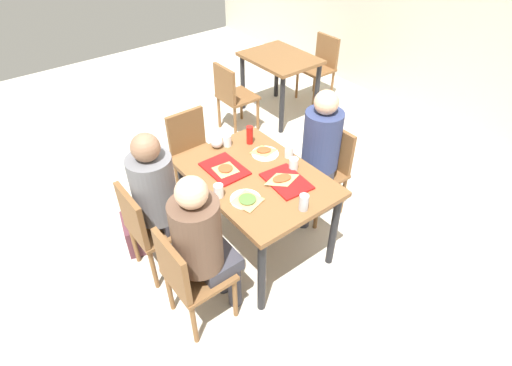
{
  "coord_description": "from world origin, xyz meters",
  "views": [
    {
      "loc": [
        1.93,
        -1.51,
        2.67
      ],
      "look_at": [
        0.0,
        0.0,
        0.69
      ],
      "focal_mm": 28.56,
      "sensor_mm": 36.0,
      "label": 1
    }
  ],
  "objects_px": {
    "pizza_slice_b": "(282,179)",
    "background_chair_near": "(232,94)",
    "tray_red_near": "(225,169)",
    "soda_can": "(304,202)",
    "tray_red_far": "(286,181)",
    "paper_plate_near_edge": "(245,199)",
    "plastic_cup_a": "(289,152)",
    "chair_near_left": "(148,225)",
    "plastic_cup_c": "(227,140)",
    "chair_far_side": "(327,165)",
    "person_far_side": "(318,148)",
    "background_table": "(280,67)",
    "background_chair_far": "(321,63)",
    "person_in_brown_jacket": "(203,240)",
    "pizza_slice_a": "(225,169)",
    "pizza_slice_c": "(264,150)",
    "chair_near_right": "(188,275)",
    "condiment_bottle": "(250,135)",
    "foil_bundle": "(217,142)",
    "main_table": "(256,185)",
    "chair_left_end": "(193,149)",
    "plastic_cup_d": "(294,164)",
    "person_in_red": "(160,193)",
    "handbag": "(134,233)",
    "paper_plate_center": "(265,154)",
    "pizza_slice_d": "(247,200)"
  },
  "relations": [
    {
      "from": "background_chair_far",
      "to": "plastic_cup_d",
      "type": "bearing_deg",
      "value": -50.09
    },
    {
      "from": "paper_plate_center",
      "to": "condiment_bottle",
      "type": "distance_m",
      "value": 0.22
    },
    {
      "from": "plastic_cup_a",
      "to": "chair_far_side",
      "type": "bearing_deg",
      "value": 86.23
    },
    {
      "from": "main_table",
      "to": "plastic_cup_a",
      "type": "xyz_separation_m",
      "value": [
        -0.03,
        0.36,
        0.15
      ]
    },
    {
      "from": "pizza_slice_b",
      "to": "soda_can",
      "type": "height_order",
      "value": "soda_can"
    },
    {
      "from": "background_chair_far",
      "to": "paper_plate_near_edge",
      "type": "bearing_deg",
      "value": -55.06
    },
    {
      "from": "paper_plate_near_edge",
      "to": "plastic_cup_a",
      "type": "relative_size",
      "value": 2.2
    },
    {
      "from": "tray_red_near",
      "to": "handbag",
      "type": "height_order",
      "value": "tray_red_near"
    },
    {
      "from": "chair_near_left",
      "to": "paper_plate_near_edge",
      "type": "relative_size",
      "value": 3.84
    },
    {
      "from": "plastic_cup_a",
      "to": "background_table",
      "type": "height_order",
      "value": "plastic_cup_a"
    },
    {
      "from": "person_in_brown_jacket",
      "to": "pizza_slice_a",
      "type": "xyz_separation_m",
      "value": [
        -0.48,
        0.51,
        0.05
      ]
    },
    {
      "from": "chair_far_side",
      "to": "person_far_side",
      "type": "height_order",
      "value": "person_far_side"
    },
    {
      "from": "person_in_brown_jacket",
      "to": "pizza_slice_c",
      "type": "height_order",
      "value": "person_in_brown_jacket"
    },
    {
      "from": "chair_near_left",
      "to": "pizza_slice_b",
      "type": "bearing_deg",
      "value": 62.59
    },
    {
      "from": "tray_red_near",
      "to": "soda_can",
      "type": "bearing_deg",
      "value": 13.47
    },
    {
      "from": "tray_red_far",
      "to": "plastic_cup_a",
      "type": "distance_m",
      "value": 0.33
    },
    {
      "from": "chair_near_right",
      "to": "person_in_brown_jacket",
      "type": "height_order",
      "value": "person_in_brown_jacket"
    },
    {
      "from": "tray_red_near",
      "to": "plastic_cup_d",
      "type": "distance_m",
      "value": 0.54
    },
    {
      "from": "tray_red_far",
      "to": "paper_plate_near_edge",
      "type": "height_order",
      "value": "tray_red_far"
    },
    {
      "from": "pizza_slice_b",
      "to": "background_table",
      "type": "height_order",
      "value": "pizza_slice_b"
    },
    {
      "from": "chair_near_right",
      "to": "foil_bundle",
      "type": "height_order",
      "value": "foil_bundle"
    },
    {
      "from": "paper_plate_near_edge",
      "to": "pizza_slice_d",
      "type": "relative_size",
      "value": 0.89
    },
    {
      "from": "soda_can",
      "to": "background_chair_far",
      "type": "relative_size",
      "value": 0.14
    },
    {
      "from": "person_in_red",
      "to": "pizza_slice_a",
      "type": "distance_m",
      "value": 0.53
    },
    {
      "from": "plastic_cup_a",
      "to": "background_chair_far",
      "type": "bearing_deg",
      "value": 128.64
    },
    {
      "from": "pizza_slice_b",
      "to": "plastic_cup_d",
      "type": "height_order",
      "value": "plastic_cup_d"
    },
    {
      "from": "chair_far_side",
      "to": "plastic_cup_a",
      "type": "distance_m",
      "value": 0.55
    },
    {
      "from": "chair_near_left",
      "to": "plastic_cup_c",
      "type": "relative_size",
      "value": 8.46
    },
    {
      "from": "paper_plate_near_edge",
      "to": "background_chair_far",
      "type": "xyz_separation_m",
      "value": [
        -1.86,
        2.66,
        -0.28
      ]
    },
    {
      "from": "paper_plate_near_edge",
      "to": "background_table",
      "type": "xyz_separation_m",
      "value": [
        -1.86,
        1.92,
        -0.14
      ]
    },
    {
      "from": "person_in_brown_jacket",
      "to": "handbag",
      "type": "distance_m",
      "value": 1.13
    },
    {
      "from": "pizza_slice_c",
      "to": "background_table",
      "type": "distance_m",
      "value": 2.07
    },
    {
      "from": "pizza_slice_c",
      "to": "soda_can",
      "type": "height_order",
      "value": "soda_can"
    },
    {
      "from": "pizza_slice_a",
      "to": "background_chair_far",
      "type": "bearing_deg",
      "value": 120.13
    },
    {
      "from": "chair_near_left",
      "to": "pizza_slice_c",
      "type": "xyz_separation_m",
      "value": [
        0.09,
        1.05,
        0.29
      ]
    },
    {
      "from": "condiment_bottle",
      "to": "background_table",
      "type": "distance_m",
      "value": 1.96
    },
    {
      "from": "handbag",
      "to": "pizza_slice_c",
      "type": "bearing_deg",
      "value": 67.56
    },
    {
      "from": "pizza_slice_c",
      "to": "chair_near_right",
      "type": "bearing_deg",
      "value": -64.53
    },
    {
      "from": "background_table",
      "to": "background_chair_far",
      "type": "height_order",
      "value": "background_chair_far"
    },
    {
      "from": "pizza_slice_b",
      "to": "background_chair_near",
      "type": "xyz_separation_m",
      "value": [
        -1.86,
        0.85,
        -0.3
      ]
    },
    {
      "from": "person_in_red",
      "to": "paper_plate_center",
      "type": "relative_size",
      "value": 5.71
    },
    {
      "from": "paper_plate_center",
      "to": "foil_bundle",
      "type": "xyz_separation_m",
      "value": [
        -0.32,
        -0.25,
        0.05
      ]
    },
    {
      "from": "chair_far_side",
      "to": "background_table",
      "type": "distance_m",
      "value": 1.9
    },
    {
      "from": "soda_can",
      "to": "chair_near_right",
      "type": "bearing_deg",
      "value": -103.98
    },
    {
      "from": "pizza_slice_c",
      "to": "plastic_cup_d",
      "type": "bearing_deg",
      "value": 6.08
    },
    {
      "from": "condiment_bottle",
      "to": "chair_near_left",
      "type": "bearing_deg",
      "value": -85.14
    },
    {
      "from": "person_in_red",
      "to": "background_table",
      "type": "bearing_deg",
      "value": 120.42
    },
    {
      "from": "chair_left_end",
      "to": "tray_red_far",
      "type": "relative_size",
      "value": 2.35
    },
    {
      "from": "pizza_slice_a",
      "to": "background_chair_far",
      "type": "height_order",
      "value": "background_chair_far"
    },
    {
      "from": "chair_near_left",
      "to": "paper_plate_center",
      "type": "xyz_separation_m",
      "value": [
        0.12,
        1.04,
        0.28
      ]
    }
  ]
}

